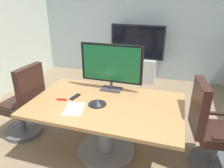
{
  "coord_description": "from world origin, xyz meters",
  "views": [
    {
      "loc": [
        0.69,
        -2.03,
        1.99
      ],
      "look_at": [
        -0.07,
        0.4,
        0.88
      ],
      "focal_mm": 34.49,
      "sensor_mm": 36.0,
      "label": 1
    }
  ],
  "objects_px": {
    "office_chair_left": "(25,107)",
    "tv_monitor": "(111,65)",
    "remote_control": "(75,97)",
    "office_chair_right": "(210,133)",
    "conference_phone": "(97,102)",
    "conference_table": "(106,116)",
    "wall_display_unit": "(137,63)"
  },
  "relations": [
    {
      "from": "office_chair_left",
      "to": "tv_monitor",
      "type": "bearing_deg",
      "value": 113.86
    },
    {
      "from": "remote_control",
      "to": "tv_monitor",
      "type": "bearing_deg",
      "value": 56.86
    },
    {
      "from": "office_chair_right",
      "to": "conference_phone",
      "type": "xyz_separation_m",
      "value": [
        -1.32,
        -0.19,
        0.3
      ]
    },
    {
      "from": "conference_phone",
      "to": "office_chair_right",
      "type": "bearing_deg",
      "value": 8.33
    },
    {
      "from": "office_chair_left",
      "to": "tv_monitor",
      "type": "height_order",
      "value": "tv_monitor"
    },
    {
      "from": "office_chair_right",
      "to": "tv_monitor",
      "type": "relative_size",
      "value": 1.3
    },
    {
      "from": "office_chair_left",
      "to": "tv_monitor",
      "type": "distance_m",
      "value": 1.39
    },
    {
      "from": "conference_table",
      "to": "remote_control",
      "type": "xyz_separation_m",
      "value": [
        -0.43,
        0.03,
        0.2
      ]
    },
    {
      "from": "office_chair_left",
      "to": "office_chair_right",
      "type": "relative_size",
      "value": 1.0
    },
    {
      "from": "office_chair_left",
      "to": "wall_display_unit",
      "type": "relative_size",
      "value": 0.83
    },
    {
      "from": "wall_display_unit",
      "to": "remote_control",
      "type": "height_order",
      "value": "wall_display_unit"
    },
    {
      "from": "office_chair_left",
      "to": "office_chair_right",
      "type": "height_order",
      "value": "same"
    },
    {
      "from": "office_chair_right",
      "to": "tv_monitor",
      "type": "height_order",
      "value": "tv_monitor"
    },
    {
      "from": "tv_monitor",
      "to": "conference_phone",
      "type": "height_order",
      "value": "tv_monitor"
    },
    {
      "from": "conference_table",
      "to": "remote_control",
      "type": "distance_m",
      "value": 0.47
    },
    {
      "from": "office_chair_right",
      "to": "wall_display_unit",
      "type": "distance_m",
      "value": 2.78
    },
    {
      "from": "tv_monitor",
      "to": "wall_display_unit",
      "type": "distance_m",
      "value": 2.25
    },
    {
      "from": "conference_phone",
      "to": "remote_control",
      "type": "relative_size",
      "value": 1.29
    },
    {
      "from": "wall_display_unit",
      "to": "conference_phone",
      "type": "relative_size",
      "value": 5.95
    },
    {
      "from": "office_chair_right",
      "to": "remote_control",
      "type": "bearing_deg",
      "value": 85.0
    },
    {
      "from": "wall_display_unit",
      "to": "remote_control",
      "type": "bearing_deg",
      "value": -96.89
    },
    {
      "from": "remote_control",
      "to": "office_chair_right",
      "type": "bearing_deg",
      "value": 15.33
    },
    {
      "from": "conference_table",
      "to": "tv_monitor",
      "type": "height_order",
      "value": "tv_monitor"
    },
    {
      "from": "remote_control",
      "to": "office_chair_left",
      "type": "bearing_deg",
      "value": -166.76
    },
    {
      "from": "conference_table",
      "to": "office_chair_right",
      "type": "relative_size",
      "value": 1.69
    },
    {
      "from": "conference_phone",
      "to": "remote_control",
      "type": "bearing_deg",
      "value": 165.2
    },
    {
      "from": "office_chair_right",
      "to": "tv_monitor",
      "type": "xyz_separation_m",
      "value": [
        -1.29,
        0.27,
        0.63
      ]
    },
    {
      "from": "conference_table",
      "to": "office_chair_left",
      "type": "relative_size",
      "value": 1.69
    },
    {
      "from": "office_chair_left",
      "to": "conference_table",
      "type": "bearing_deg",
      "value": 95.11
    },
    {
      "from": "office_chair_right",
      "to": "wall_display_unit",
      "type": "height_order",
      "value": "wall_display_unit"
    },
    {
      "from": "tv_monitor",
      "to": "office_chair_right",
      "type": "bearing_deg",
      "value": -11.76
    },
    {
      "from": "office_chair_right",
      "to": "conference_phone",
      "type": "bearing_deg",
      "value": 89.73
    }
  ]
}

